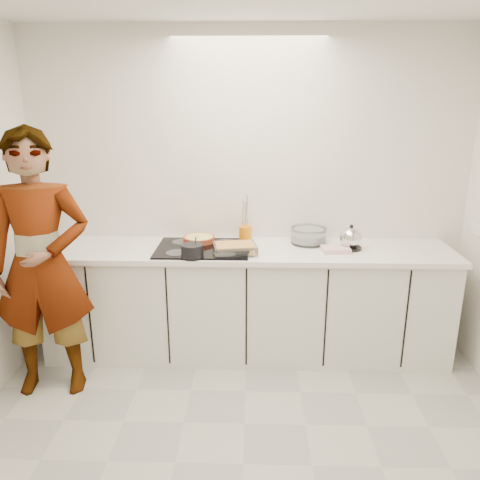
{
  "coord_description": "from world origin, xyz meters",
  "views": [
    {
      "loc": [
        0.05,
        -2.23,
        2.04
      ],
      "look_at": [
        -0.05,
        1.05,
        1.05
      ],
      "focal_mm": 35.0,
      "sensor_mm": 36.0,
      "label": 1
    }
  ],
  "objects_px": {
    "mixing_bowl": "(308,236)",
    "cook": "(41,266)",
    "hob": "(203,248)",
    "kettle": "(351,239)",
    "utensil_crock": "(245,234)",
    "baking_dish": "(235,248)",
    "saucepan": "(192,250)",
    "tart_dish": "(199,239)"
  },
  "relations": [
    {
      "from": "mixing_bowl",
      "to": "cook",
      "type": "height_order",
      "value": "cook"
    },
    {
      "from": "hob",
      "to": "cook",
      "type": "xyz_separation_m",
      "value": [
        -1.06,
        -0.52,
        0.03
      ]
    },
    {
      "from": "kettle",
      "to": "utensil_crock",
      "type": "bearing_deg",
      "value": 168.0
    },
    {
      "from": "hob",
      "to": "mixing_bowl",
      "type": "bearing_deg",
      "value": 11.8
    },
    {
      "from": "hob",
      "to": "kettle",
      "type": "distance_m",
      "value": 1.16
    },
    {
      "from": "baking_dish",
      "to": "kettle",
      "type": "xyz_separation_m",
      "value": [
        0.9,
        0.14,
        0.04
      ]
    },
    {
      "from": "cook",
      "to": "kettle",
      "type": "bearing_deg",
      "value": 6.23
    },
    {
      "from": "saucepan",
      "to": "mixing_bowl",
      "type": "xyz_separation_m",
      "value": [
        0.9,
        0.4,
        0.0
      ]
    },
    {
      "from": "saucepan",
      "to": "kettle",
      "type": "relative_size",
      "value": 0.83
    },
    {
      "from": "tart_dish",
      "to": "cook",
      "type": "xyz_separation_m",
      "value": [
        -1.01,
        -0.67,
        -0.0
      ]
    },
    {
      "from": "baking_dish",
      "to": "hob",
      "type": "bearing_deg",
      "value": 157.2
    },
    {
      "from": "utensil_crock",
      "to": "mixing_bowl",
      "type": "bearing_deg",
      "value": -3.84
    },
    {
      "from": "hob",
      "to": "kettle",
      "type": "height_order",
      "value": "kettle"
    },
    {
      "from": "hob",
      "to": "utensil_crock",
      "type": "relative_size",
      "value": 5.51
    },
    {
      "from": "mixing_bowl",
      "to": "kettle",
      "type": "xyz_separation_m",
      "value": [
        0.31,
        -0.14,
        0.02
      ]
    },
    {
      "from": "tart_dish",
      "to": "utensil_crock",
      "type": "bearing_deg",
      "value": 8.29
    },
    {
      "from": "tart_dish",
      "to": "mixing_bowl",
      "type": "distance_m",
      "value": 0.89
    },
    {
      "from": "baking_dish",
      "to": "kettle",
      "type": "height_order",
      "value": "kettle"
    },
    {
      "from": "baking_dish",
      "to": "cook",
      "type": "distance_m",
      "value": 1.37
    },
    {
      "from": "saucepan",
      "to": "hob",
      "type": "bearing_deg",
      "value": 76.68
    },
    {
      "from": "hob",
      "to": "mixing_bowl",
      "type": "distance_m",
      "value": 0.87
    },
    {
      "from": "mixing_bowl",
      "to": "cook",
      "type": "relative_size",
      "value": 0.17
    },
    {
      "from": "baking_dish",
      "to": "cook",
      "type": "relative_size",
      "value": 0.19
    },
    {
      "from": "mixing_bowl",
      "to": "hob",
      "type": "bearing_deg",
      "value": -168.2
    },
    {
      "from": "cook",
      "to": "mixing_bowl",
      "type": "bearing_deg",
      "value": 12.26
    },
    {
      "from": "hob",
      "to": "utensil_crock",
      "type": "distance_m",
      "value": 0.4
    },
    {
      "from": "kettle",
      "to": "cook",
      "type": "distance_m",
      "value": 2.28
    },
    {
      "from": "hob",
      "to": "mixing_bowl",
      "type": "relative_size",
      "value": 2.19
    },
    {
      "from": "hob",
      "to": "baking_dish",
      "type": "bearing_deg",
      "value": -22.8
    },
    {
      "from": "kettle",
      "to": "utensil_crock",
      "type": "xyz_separation_m",
      "value": [
        -0.83,
        0.18,
        -0.02
      ]
    },
    {
      "from": "hob",
      "to": "utensil_crock",
      "type": "bearing_deg",
      "value": 32.52
    },
    {
      "from": "hob",
      "to": "cook",
      "type": "distance_m",
      "value": 1.17
    },
    {
      "from": "tart_dish",
      "to": "cook",
      "type": "distance_m",
      "value": 1.21
    },
    {
      "from": "cook",
      "to": "utensil_crock",
      "type": "bearing_deg",
      "value": 19.92
    },
    {
      "from": "tart_dish",
      "to": "cook",
      "type": "height_order",
      "value": "cook"
    },
    {
      "from": "saucepan",
      "to": "mixing_bowl",
      "type": "height_order",
      "value": "saucepan"
    },
    {
      "from": "tart_dish",
      "to": "saucepan",
      "type": "distance_m",
      "value": 0.38
    },
    {
      "from": "utensil_crock",
      "to": "baking_dish",
      "type": "bearing_deg",
      "value": -103.11
    },
    {
      "from": "mixing_bowl",
      "to": "kettle",
      "type": "height_order",
      "value": "kettle"
    },
    {
      "from": "kettle",
      "to": "cook",
      "type": "height_order",
      "value": "cook"
    },
    {
      "from": "tart_dish",
      "to": "utensil_crock",
      "type": "distance_m",
      "value": 0.38
    },
    {
      "from": "hob",
      "to": "tart_dish",
      "type": "height_order",
      "value": "tart_dish"
    }
  ]
}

